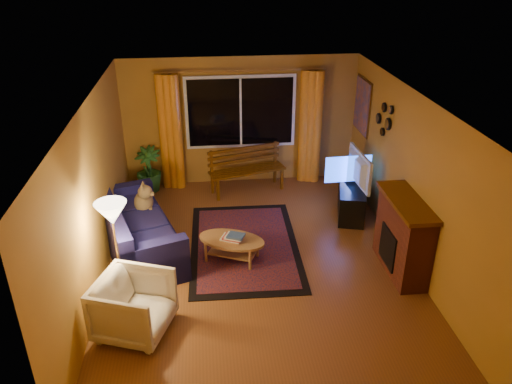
{
  "coord_description": "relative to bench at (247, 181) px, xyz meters",
  "views": [
    {
      "loc": [
        -0.73,
        -6.25,
        4.32
      ],
      "look_at": [
        0.0,
        0.3,
        1.05
      ],
      "focal_mm": 35.0,
      "sensor_mm": 36.0,
      "label": 1
    }
  ],
  "objects": [
    {
      "name": "floor",
      "position": [
        -0.08,
        -2.47,
        -0.23
      ],
      "size": [
        4.5,
        6.0,
        0.02
      ],
      "primitive_type": "cube",
      "color": "brown",
      "rests_on": "ground"
    },
    {
      "name": "ceiling",
      "position": [
        -0.08,
        -2.47,
        2.29
      ],
      "size": [
        4.5,
        6.0,
        0.02
      ],
      "primitive_type": "cube",
      "color": "white",
      "rests_on": "ground"
    },
    {
      "name": "wall_back",
      "position": [
        -0.08,
        0.54,
        1.03
      ],
      "size": [
        4.5,
        0.02,
        2.5
      ],
      "primitive_type": "cube",
      "color": "#B77E2C",
      "rests_on": "ground"
    },
    {
      "name": "wall_left",
      "position": [
        -2.34,
        -2.47,
        1.03
      ],
      "size": [
        0.02,
        6.0,
        2.5
      ],
      "primitive_type": "cube",
      "color": "#B77E2C",
      "rests_on": "ground"
    },
    {
      "name": "wall_right",
      "position": [
        2.18,
        -2.47,
        1.03
      ],
      "size": [
        0.02,
        6.0,
        2.5
      ],
      "primitive_type": "cube",
      "color": "#B77E2C",
      "rests_on": "ground"
    },
    {
      "name": "window",
      "position": [
        -0.08,
        0.48,
        1.23
      ],
      "size": [
        2.0,
        0.02,
        1.3
      ],
      "primitive_type": "cube",
      "color": "black",
      "rests_on": "wall_back"
    },
    {
      "name": "curtain_rod",
      "position": [
        -0.08,
        0.43,
        2.03
      ],
      "size": [
        3.2,
        0.03,
        0.03
      ],
      "primitive_type": "cylinder",
      "rotation": [
        0.0,
        1.57,
        0.0
      ],
      "color": "#BF8C3F",
      "rests_on": "wall_back"
    },
    {
      "name": "curtain_left",
      "position": [
        -1.43,
        0.41,
        0.9
      ],
      "size": [
        0.36,
        0.36,
        2.24
      ],
      "primitive_type": "cylinder",
      "color": "orange",
      "rests_on": "ground"
    },
    {
      "name": "curtain_right",
      "position": [
        1.27,
        0.41,
        0.9
      ],
      "size": [
        0.36,
        0.36,
        2.24
      ],
      "primitive_type": "cylinder",
      "color": "orange",
      "rests_on": "ground"
    },
    {
      "name": "bench",
      "position": [
        0.0,
        0.0,
        0.0
      ],
      "size": [
        1.52,
        0.81,
        0.44
      ],
      "primitive_type": "cube",
      "rotation": [
        0.0,
        0.0,
        0.27
      ],
      "color": "#512904",
      "rests_on": "ground"
    },
    {
      "name": "potted_plant",
      "position": [
        -1.89,
        0.25,
        0.22
      ],
      "size": [
        0.59,
        0.59,
        0.88
      ],
      "primitive_type": "imported",
      "rotation": [
        0.0,
        0.0,
        -0.21
      ],
      "color": "#235B1E",
      "rests_on": "ground"
    },
    {
      "name": "sofa",
      "position": [
        -1.87,
        -1.93,
        0.23
      ],
      "size": [
        1.59,
        2.38,
        0.89
      ],
      "primitive_type": "cube",
      "rotation": [
        0.0,
        0.0,
        0.32
      ],
      "color": "#151345",
      "rests_on": "ground"
    },
    {
      "name": "dog",
      "position": [
        -1.82,
        -1.44,
        0.47
      ],
      "size": [
        0.34,
        0.46,
        0.49
      ],
      "primitive_type": null,
      "rotation": [
        0.0,
        0.0,
        0.03
      ],
      "color": "olive",
      "rests_on": "sofa"
    },
    {
      "name": "armchair",
      "position": [
        -1.75,
        -3.78,
        0.2
      ],
      "size": [
        1.01,
        1.04,
        0.85
      ],
      "primitive_type": "imported",
      "rotation": [
        0.0,
        0.0,
        1.22
      ],
      "color": "beige",
      "rests_on": "ground"
    },
    {
      "name": "floor_lamp",
      "position": [
        -1.98,
        -3.19,
        0.54
      ],
      "size": [
        0.33,
        0.33,
        1.51
      ],
      "primitive_type": "cylinder",
      "rotation": [
        0.0,
        0.0,
        0.43
      ],
      "color": "#BF8C3F",
      "rests_on": "ground"
    },
    {
      "name": "rug",
      "position": [
        -0.24,
        -1.97,
        -0.21
      ],
      "size": [
        1.77,
        2.72,
        0.02
      ],
      "primitive_type": "cube",
      "rotation": [
        0.0,
        0.0,
        -0.03
      ],
      "color": "maroon",
      "rests_on": "ground"
    },
    {
      "name": "coffee_table",
      "position": [
        -0.46,
        -2.34,
        -0.03
      ],
      "size": [
        1.35,
        1.35,
        0.37
      ],
      "primitive_type": "cylinder",
      "rotation": [
        0.0,
        0.0,
        -0.42
      ],
      "color": "#AF763E",
      "rests_on": "ground"
    },
    {
      "name": "tv_console",
      "position": [
        1.76,
        -1.03,
        0.05
      ],
      "size": [
        0.75,
        1.37,
        0.54
      ],
      "primitive_type": "cube",
      "rotation": [
        0.0,
        0.0,
        -0.26
      ],
      "color": "black",
      "rests_on": "ground"
    },
    {
      "name": "television",
      "position": [
        1.76,
        -1.03,
        0.62
      ],
      "size": [
        0.18,
        1.04,
        0.59
      ],
      "primitive_type": "imported",
      "rotation": [
        0.0,
        0.0,
        1.62
      ],
      "color": "black",
      "rests_on": "tv_console"
    },
    {
      "name": "fireplace",
      "position": [
        1.97,
        -2.87,
        0.33
      ],
      "size": [
        0.4,
        1.2,
        1.1
      ],
      "primitive_type": "cube",
      "color": "maroon",
      "rests_on": "ground"
    },
    {
      "name": "mirror_cluster",
      "position": [
        2.13,
        -1.17,
        1.58
      ],
      "size": [
        0.06,
        0.6,
        0.56
      ],
      "primitive_type": null,
      "color": "black",
      "rests_on": "wall_right"
    },
    {
      "name": "painting",
      "position": [
        2.14,
        -0.02,
        1.43
      ],
      "size": [
        0.04,
        0.76,
        0.96
      ],
      "primitive_type": "cube",
      "color": "#CA5813",
      "rests_on": "wall_right"
    }
  ]
}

